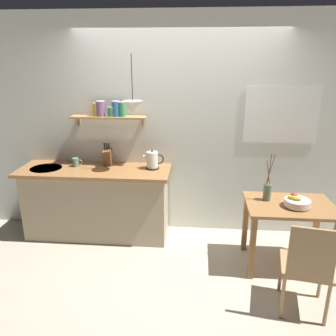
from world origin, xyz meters
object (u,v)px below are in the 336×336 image
at_px(knife_block, 108,156).
at_px(fruit_bowl, 297,202).
at_px(dining_table, 289,216).
at_px(pendant_lamp, 133,107).
at_px(twig_vase, 267,191).
at_px(coffee_mug_by_sink, 76,162).
at_px(electric_kettle, 153,160).
at_px(dining_chair_near, 308,265).

bearing_deg(knife_block, fruit_bowl, -17.43).
relative_size(dining_table, pendant_lamp, 1.44).
height_order(fruit_bowl, twig_vase, twig_vase).
bearing_deg(coffee_mug_by_sink, electric_kettle, -0.35).
xyz_separation_m(dining_chair_near, knife_block, (-2.06, 1.36, 0.51)).
bearing_deg(fruit_bowl, knife_block, 162.57).
distance_m(twig_vase, knife_block, 1.93).
distance_m(knife_block, coffee_mug_by_sink, 0.40).
xyz_separation_m(electric_kettle, pendant_lamp, (-0.19, -0.14, 0.66)).
bearing_deg(coffee_mug_by_sink, dining_chair_near, -27.86).
xyz_separation_m(dining_table, electric_kettle, (-1.51, 0.53, 0.41)).
relative_size(dining_table, dining_chair_near, 0.99).
xyz_separation_m(knife_block, pendant_lamp, (0.37, -0.21, 0.65)).
height_order(dining_chair_near, knife_block, knife_block).
bearing_deg(twig_vase, pendant_lamp, 168.16).
relative_size(twig_vase, pendant_lamp, 0.83).
distance_m(dining_chair_near, coffee_mug_by_sink, 2.80).
relative_size(dining_chair_near, coffee_mug_by_sink, 7.36).
distance_m(dining_chair_near, fruit_bowl, 0.75).
distance_m(fruit_bowl, electric_kettle, 1.68).
height_order(twig_vase, coffee_mug_by_sink, twig_vase).
relative_size(knife_block, coffee_mug_by_sink, 2.43).
xyz_separation_m(dining_table, dining_chair_near, (-0.02, -0.76, -0.09)).
bearing_deg(pendant_lamp, dining_table, -13.07).
distance_m(twig_vase, coffee_mug_by_sink, 2.28).
bearing_deg(knife_block, dining_table, -16.24).
relative_size(dining_table, fruit_bowl, 3.46).
height_order(knife_block, coffee_mug_by_sink, knife_block).
xyz_separation_m(twig_vase, coffee_mug_by_sink, (-2.23, 0.45, 0.12)).
relative_size(fruit_bowl, coffee_mug_by_sink, 2.10).
bearing_deg(electric_kettle, fruit_bowl, -20.86).
bearing_deg(fruit_bowl, electric_kettle, 159.14).
relative_size(dining_chair_near, fruit_bowl, 3.50).
bearing_deg(dining_table, dining_chair_near, -91.20).
height_order(dining_table, fruit_bowl, fruit_bowl).
bearing_deg(dining_chair_near, coffee_mug_by_sink, 152.14).
bearing_deg(dining_table, knife_block, 163.76).
bearing_deg(knife_block, pendant_lamp, -29.30).
bearing_deg(fruit_bowl, coffee_mug_by_sink, 166.57).
height_order(twig_vase, knife_block, twig_vase).
bearing_deg(coffee_mug_by_sink, twig_vase, -11.41).
distance_m(dining_table, pendant_lamp, 2.05).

